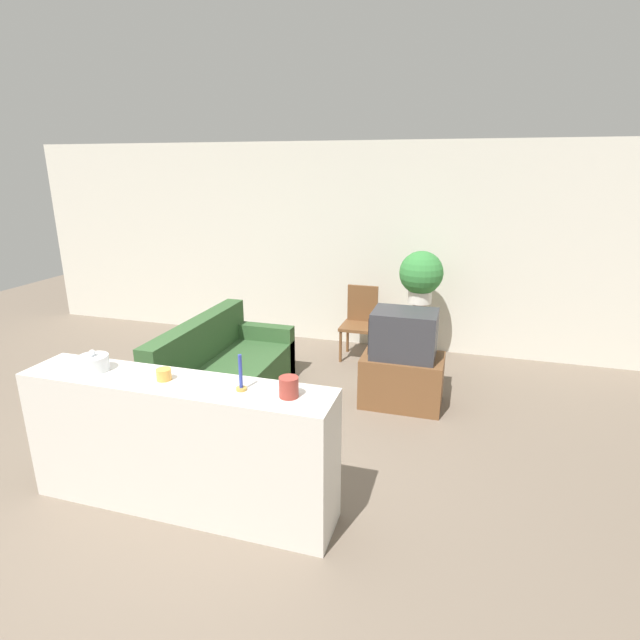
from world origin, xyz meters
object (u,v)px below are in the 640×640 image
at_px(television, 404,334).
at_px(potted_plant, 421,275).
at_px(wooden_chair, 360,319).
at_px(decorative_bowl, 94,363).
at_px(couch, 223,374).

relative_size(television, potted_plant, 1.03).
height_order(wooden_chair, decorative_bowl, decorative_bowl).
xyz_separation_m(television, wooden_chair, (-0.70, 1.21, -0.27)).
xyz_separation_m(couch, television, (1.81, 0.47, 0.47)).
distance_m(television, wooden_chair, 1.43).
bearing_deg(wooden_chair, decorative_bowl, -110.45).
height_order(couch, wooden_chair, wooden_chair).
height_order(couch, potted_plant, potted_plant).
bearing_deg(television, wooden_chair, 120.11).
bearing_deg(wooden_chair, potted_plant, -1.48).
relative_size(potted_plant, decorative_bowl, 3.00).
bearing_deg(wooden_chair, television, -59.89).
xyz_separation_m(couch, potted_plant, (1.84, 1.66, 0.84)).
relative_size(wooden_chair, decorative_bowl, 4.36).
bearing_deg(decorative_bowl, television, 47.30).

